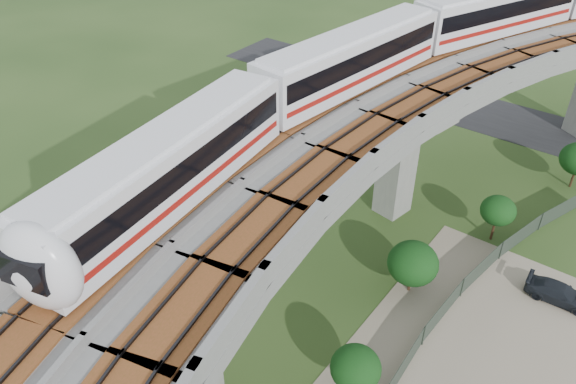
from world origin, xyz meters
name	(u,v)px	position (x,y,z in m)	size (l,w,h in m)	color
ground	(301,282)	(0.00, 0.00, 0.00)	(160.00, 160.00, 0.00)	#2A451B
asphalt_road	(477,112)	(0.00, 30.00, 0.01)	(60.00, 8.00, 0.03)	#232326
viaduct	(364,187)	(3.84, 0.00, 9.05)	(19.58, 73.98, 11.40)	#99968E
metro_train	(449,43)	(1.95, 13.75, 12.31)	(18.91, 59.63, 3.64)	white
fence	(445,347)	(9.75, 0.00, 0.75)	(3.87, 38.73, 1.50)	#2D382D
tree_1	(498,211)	(8.21, 11.58, 2.51)	(2.41, 2.41, 3.54)	#382314
tree_2	(413,263)	(5.87, 3.50, 2.28)	(3.15, 3.15, 3.62)	#382314
tree_3	(356,368)	(7.05, -5.19, 2.22)	(2.60, 2.60, 3.33)	#382314
car_dark	(560,293)	(13.69, 8.22, 0.62)	(1.64, 4.03, 1.17)	black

